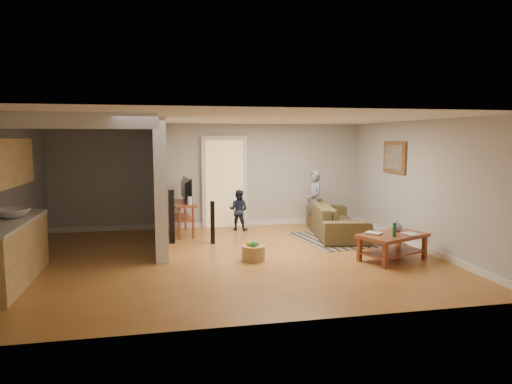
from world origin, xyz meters
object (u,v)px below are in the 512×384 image
speaker_right (172,217)px  child (314,231)px  sofa (335,235)px  coffee_table (393,239)px  toy_basket (253,252)px  tv_console (183,205)px  speaker_left (213,222)px  toddler (239,230)px

speaker_right → child: 3.38m
sofa → speaker_right: speaker_right is taller
sofa → coffee_table: 2.23m
toy_basket → child: 2.97m
tv_console → speaker_left: tv_console is taller
speaker_left → speaker_right: 0.85m
toy_basket → tv_console: bearing=114.6°
speaker_left → toddler: bearing=63.4°
child → toddler: child is taller
child → toy_basket: bearing=-47.4°
toy_basket → speaker_right: bearing=130.0°
child → toddler: (-1.71, 0.43, 0.00)m
sofa → speaker_right: (-3.60, -0.08, 0.55)m
speaker_right → child: bearing=15.6°
toy_basket → child: child is taller
child → coffee_table: bearing=3.4°
speaker_left → child: speaker_left is taller
tv_console → toddler: (1.30, 0.27, -0.67)m
sofa → child: (-0.33, 0.56, 0.00)m
sofa → tv_console: tv_console is taller
speaker_left → child: 2.64m
speaker_left → speaker_right: size_ratio=0.80×
coffee_table → child: 2.82m
coffee_table → toddler: coffee_table is taller
tv_console → toy_basket: size_ratio=2.98×
toy_basket → child: bearing=50.3°
speaker_right → toddler: size_ratio=1.16×
speaker_left → child: (2.46, 0.84, -0.44)m
child → tv_console: bearing=-100.7°
tv_console → toddler: size_ratio=1.27×
sofa → toy_basket: bearing=137.3°
child → toddler: size_ratio=1.48×
tv_console → child: (3.01, -0.16, -0.67)m
sofa → toddler: bearing=73.6°
tv_console → coffee_table: bearing=-45.8°
tv_console → speaker_left: size_ratio=1.38×
coffee_table → child: (-0.54, 2.74, -0.37)m
coffee_table → speaker_left: speaker_left is taller
speaker_right → toy_basket: bearing=-45.4°
coffee_table → toy_basket: (-2.43, 0.46, -0.22)m
speaker_left → toy_basket: speaker_left is taller
sofa → tv_console: bearing=87.4°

